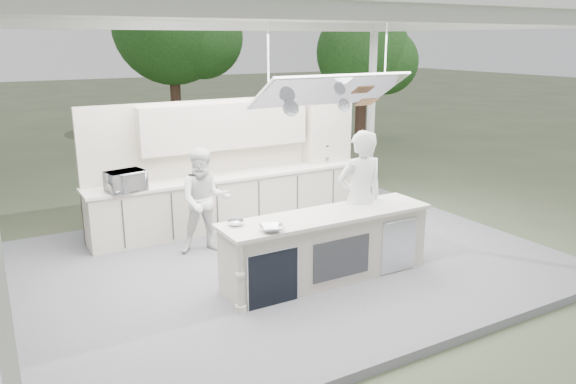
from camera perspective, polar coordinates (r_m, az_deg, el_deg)
ground at (r=8.72m, az=-0.53°, el=-7.60°), size 90.00×90.00×0.00m
stage_deck at (r=8.69m, az=-0.53°, el=-7.24°), size 8.00×6.00×0.12m
tent at (r=8.03m, az=-0.54°, el=17.57°), size 8.20×6.20×3.86m
demo_island at (r=7.86m, az=3.88°, el=-5.57°), size 3.10×0.79×0.95m
back_counter at (r=10.12m, az=-5.84°, el=-0.81°), size 5.08×0.72×0.95m
back_wall_unit at (r=10.27m, az=-4.21°, el=5.06°), size 5.05×0.48×2.25m
tree_cluster at (r=17.19m, az=-17.83°, el=14.24°), size 19.55×9.40×5.85m
head_chef at (r=8.31m, az=7.30°, el=-0.64°), size 0.79×0.57×2.02m
sous_chef at (r=8.83m, az=-8.47°, el=-0.88°), size 0.96×0.84×1.67m
toaster_oven at (r=9.19m, az=-16.18°, el=1.08°), size 0.65×0.50×0.32m
bowl_large at (r=7.02m, az=-1.69°, el=-3.71°), size 0.38×0.38×0.07m
bowl_small at (r=7.26m, az=-5.35°, el=-3.14°), size 0.21×0.21×0.07m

